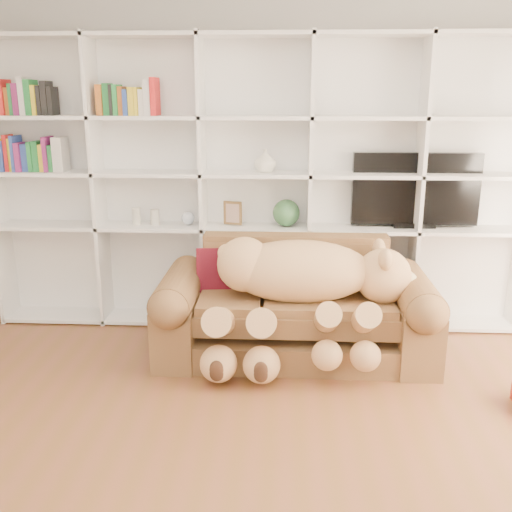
{
  "coord_description": "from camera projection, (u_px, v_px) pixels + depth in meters",
  "views": [
    {
      "loc": [
        0.25,
        -2.36,
        1.93
      ],
      "look_at": [
        0.04,
        1.63,
        0.79
      ],
      "focal_mm": 40.0,
      "sensor_mm": 36.0,
      "label": 1
    }
  ],
  "objects": [
    {
      "name": "floor",
      "position": [
        231.0,
        501.0,
        2.81
      ],
      "size": [
        5.0,
        5.0,
        0.0
      ],
      "primitive_type": "plane",
      "color": "brown",
      "rests_on": "ground"
    },
    {
      "name": "wall_back",
      "position": [
        257.0,
        165.0,
        4.84
      ],
      "size": [
        5.0,
        0.02,
        2.7
      ],
      "primitive_type": "cube",
      "color": "silver",
      "rests_on": "floor"
    },
    {
      "name": "bookshelf",
      "position": [
        228.0,
        172.0,
        4.73
      ],
      "size": [
        4.43,
        0.35,
        2.4
      ],
      "color": "white",
      "rests_on": "floor"
    },
    {
      "name": "sofa",
      "position": [
        295.0,
        313.0,
        4.34
      ],
      "size": [
        2.05,
        0.89,
        0.86
      ],
      "color": "brown",
      "rests_on": "floor"
    },
    {
      "name": "teddy_bear",
      "position": [
        301.0,
        286.0,
        4.1
      ],
      "size": [
        1.55,
        0.85,
        0.9
      ],
      "rotation": [
        0.0,
        0.0,
        -0.09
      ],
      "color": "tan",
      "rests_on": "sofa"
    },
    {
      "name": "throw_pillow",
      "position": [
        219.0,
        270.0,
        4.43
      ],
      "size": [
        0.37,
        0.23,
        0.37
      ],
      "primitive_type": "cube",
      "rotation": [
        -0.24,
        0.0,
        0.12
      ],
      "color": "#540E21",
      "rests_on": "sofa"
    },
    {
      "name": "tv",
      "position": [
        415.0,
        191.0,
        4.68
      ],
      "size": [
        1.04,
        0.18,
        0.61
      ],
      "color": "black",
      "rests_on": "bookshelf"
    },
    {
      "name": "picture_frame",
      "position": [
        233.0,
        213.0,
        4.76
      ],
      "size": [
        0.16,
        0.07,
        0.2
      ],
      "primitive_type": "cube",
      "rotation": [
        0.0,
        0.0,
        -0.26
      ],
      "color": "brown",
      "rests_on": "bookshelf"
    },
    {
      "name": "green_vase",
      "position": [
        286.0,
        213.0,
        4.74
      ],
      "size": [
        0.23,
        0.23,
        0.23
      ],
      "primitive_type": "sphere",
      "color": "#305F37",
      "rests_on": "bookshelf"
    },
    {
      "name": "figurine_tall",
      "position": [
        136.0,
        216.0,
        4.82
      ],
      "size": [
        0.09,
        0.09,
        0.14
      ],
      "primitive_type": "cylinder",
      "rotation": [
        0.0,
        0.0,
        -0.3
      ],
      "color": "beige",
      "rests_on": "bookshelf"
    },
    {
      "name": "figurine_short",
      "position": [
        155.0,
        217.0,
        4.81
      ],
      "size": [
        0.1,
        0.1,
        0.13
      ],
      "primitive_type": "cylinder",
      "rotation": [
        0.0,
        0.0,
        -0.37
      ],
      "color": "beige",
      "rests_on": "bookshelf"
    },
    {
      "name": "snow_globe",
      "position": [
        188.0,
        218.0,
        4.8
      ],
      "size": [
        0.11,
        0.11,
        0.11
      ],
      "primitive_type": "sphere",
      "color": "silver",
      "rests_on": "bookshelf"
    },
    {
      "name": "shelf_vase",
      "position": [
        265.0,
        161.0,
        4.63
      ],
      "size": [
        0.19,
        0.19,
        0.19
      ],
      "primitive_type": "imported",
      "rotation": [
        0.0,
        0.0,
        -0.06
      ],
      "color": "#ECE7D0",
      "rests_on": "bookshelf"
    }
  ]
}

